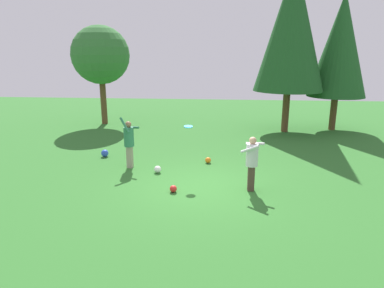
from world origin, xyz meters
TOP-DOWN VIEW (x-y plane):
  - ground_plane at (0.00, 0.00)m, footprint 40.00×40.00m
  - person_thrower at (-2.52, 1.51)m, footprint 0.61×0.61m
  - person_catcher at (1.49, -0.18)m, footprint 0.69×0.67m
  - frisbee at (-0.41, 0.72)m, footprint 0.34×0.34m
  - ball_red at (-0.72, -0.54)m, footprint 0.20×0.20m
  - ball_white at (-1.47, 1.04)m, footprint 0.23×0.23m
  - ball_orange at (0.15, 2.23)m, footprint 0.21×0.21m
  - ball_blue at (-3.82, 2.65)m, footprint 0.28×0.28m
  - tree_far_right at (6.31, 8.42)m, footprint 2.81×2.81m
  - tree_far_left at (-5.98, 8.89)m, footprint 3.11×3.11m
  - tree_right at (3.78, 7.76)m, footprint 3.36×3.36m

SIDE VIEW (x-z plane):
  - ground_plane at x=0.00m, z-range 0.00..0.00m
  - ball_red at x=-0.72m, z-range 0.00..0.20m
  - ball_orange at x=0.15m, z-range 0.00..0.21m
  - ball_white at x=-1.47m, z-range 0.00..0.23m
  - ball_blue at x=-3.82m, z-range 0.00..0.28m
  - person_catcher at x=1.49m, z-range 0.14..1.73m
  - person_thrower at x=-2.52m, z-range 0.07..1.86m
  - frisbee at x=-0.41m, z-range 1.62..1.67m
  - tree_far_left at x=-5.98m, z-range 1.08..6.39m
  - tree_far_right at x=6.31m, z-range 0.84..7.55m
  - tree_right at x=3.78m, z-range 1.01..9.03m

